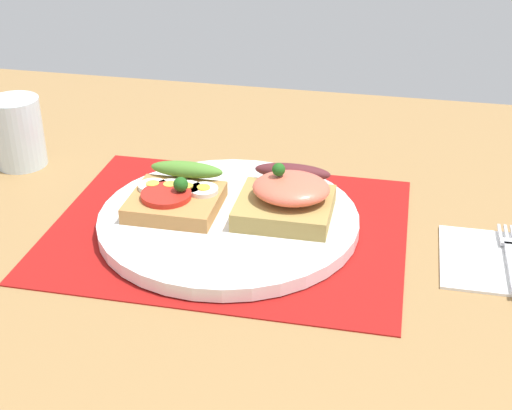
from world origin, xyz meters
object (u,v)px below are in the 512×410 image
object	(u,v)px
napkin	(506,261)
fork	(510,255)
plate	(229,220)
sandwich_salmon	(288,196)
drinking_glass	(18,132)
sandwich_egg_tomato	(176,195)

from	to	relation	value
napkin	fork	world-z (taller)	fork
plate	fork	distance (cm)	29.00
sandwich_salmon	drinking_glass	size ratio (longest dim) A/B	1.20
plate	sandwich_egg_tomato	bearing A→B (deg)	173.99
sandwich_salmon	napkin	world-z (taller)	sandwich_salmon
sandwich_salmon	plate	bearing A→B (deg)	-166.21
sandwich_egg_tomato	fork	world-z (taller)	sandwich_egg_tomato
plate	sandwich_salmon	world-z (taller)	sandwich_salmon
napkin	sandwich_egg_tomato	bearing A→B (deg)	177.33
sandwich_egg_tomato	drinking_glass	world-z (taller)	drinking_glass
drinking_glass	fork	bearing A→B (deg)	-10.59
drinking_glass	sandwich_egg_tomato	bearing A→B (deg)	-22.47
napkin	fork	size ratio (longest dim) A/B	1.01
sandwich_salmon	napkin	distance (cm)	22.96
sandwich_egg_tomato	plate	bearing A→B (deg)	-6.01
sandwich_egg_tomato	fork	bearing A→B (deg)	-1.96
plate	sandwich_egg_tomato	world-z (taller)	sandwich_egg_tomato
fork	drinking_glass	bearing A→B (deg)	169.41
napkin	plate	bearing A→B (deg)	178.02
sandwich_salmon	drinking_glass	xyz separation A→B (cm)	(-35.58, 8.85, 0.54)
sandwich_egg_tomato	fork	size ratio (longest dim) A/B	0.80
plate	sandwich_egg_tomato	size ratio (longest dim) A/B	2.70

